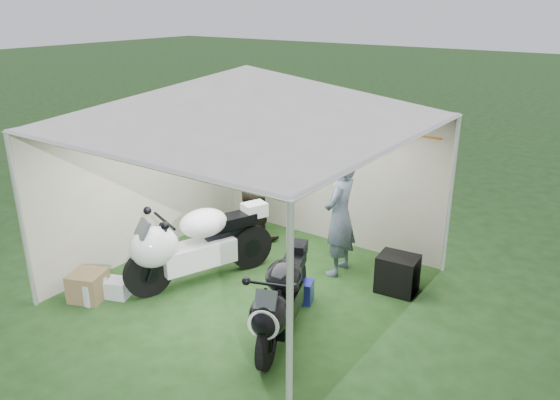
# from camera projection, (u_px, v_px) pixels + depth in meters

# --- Properties ---
(ground) EXTENTS (80.00, 80.00, 0.00)m
(ground) POSITION_uv_depth(u_px,v_px,m) (251.00, 286.00, 7.57)
(ground) COLOR #1C3E15
(ground) RESTS_ON ground
(canopy_tent) EXTENTS (5.66, 5.66, 3.00)m
(canopy_tent) POSITION_uv_depth(u_px,v_px,m) (249.00, 100.00, 6.70)
(canopy_tent) COLOR silver
(canopy_tent) RESTS_ON ground
(motorcycle_white) EXTENTS (1.10, 2.11, 1.09)m
(motorcycle_white) POSITION_uv_depth(u_px,v_px,m) (193.00, 243.00, 7.46)
(motorcycle_white) COLOR black
(motorcycle_white) RESTS_ON ground
(motorcycle_black) EXTENTS (0.89, 1.82, 0.93)m
(motorcycle_black) POSITION_uv_depth(u_px,v_px,m) (280.00, 298.00, 6.24)
(motorcycle_black) COLOR black
(motorcycle_black) RESTS_ON ground
(paddock_stand) EXTENTS (0.45, 0.37, 0.30)m
(paddock_stand) POSITION_uv_depth(u_px,v_px,m) (298.00, 291.00, 7.15)
(paddock_stand) COLOR #2B33CF
(paddock_stand) RESTS_ON ground
(person_dark_jacket) EXTENTS (0.95, 0.79, 1.75)m
(person_dark_jacket) POSITION_uv_depth(u_px,v_px,m) (257.00, 186.00, 8.89)
(person_dark_jacket) COLOR black
(person_dark_jacket) RESTS_ON ground
(person_blue_jacket) EXTENTS (0.47, 0.67, 1.76)m
(person_blue_jacket) POSITION_uv_depth(u_px,v_px,m) (340.00, 216.00, 7.66)
(person_blue_jacket) COLOR slate
(person_blue_jacket) RESTS_ON ground
(equipment_box) EXTENTS (0.56, 0.47, 0.52)m
(equipment_box) POSITION_uv_depth(u_px,v_px,m) (397.00, 274.00, 7.36)
(equipment_box) COLOR black
(equipment_box) RESTS_ON ground
(crate_0) EXTENTS (0.47, 0.38, 0.29)m
(crate_0) POSITION_uv_depth(u_px,v_px,m) (86.00, 288.00, 7.21)
(crate_0) COLOR silver
(crate_0) RESTS_ON ground
(crate_1) EXTENTS (0.55, 0.55, 0.38)m
(crate_1) POSITION_uv_depth(u_px,v_px,m) (88.00, 286.00, 7.20)
(crate_1) COLOR olive
(crate_1) RESTS_ON ground
(crate_2) EXTENTS (0.40, 0.37, 0.24)m
(crate_2) POSITION_uv_depth(u_px,v_px,m) (117.00, 288.00, 7.28)
(crate_2) COLOR silver
(crate_2) RESTS_ON ground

